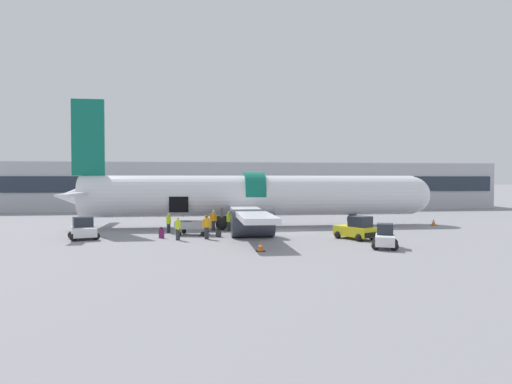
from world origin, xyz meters
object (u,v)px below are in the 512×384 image
at_px(airplane, 249,197).
at_px(ground_crew_loader_a, 178,228).
at_px(ground_crew_loader_b, 213,220).
at_px(baggage_tug_lead, 356,229).
at_px(ground_crew_driver, 229,221).
at_px(ground_crew_supervisor, 207,226).
at_px(suitcase_on_tarmac_upright, 218,234).
at_px(baggage_tug_rear, 83,230).
at_px(ground_crew_helper, 169,223).
at_px(suitcase_on_tarmac_spare, 161,233).
at_px(baggage_cart_loading, 193,228).
at_px(baggage_tug_mid, 385,238).

relative_size(airplane, ground_crew_loader_a, 20.67).
bearing_deg(ground_crew_loader_a, ground_crew_loader_b, 63.48).
bearing_deg(baggage_tug_lead, ground_crew_driver, 144.46).
distance_m(ground_crew_loader_b, ground_crew_supervisor, 5.35).
bearing_deg(airplane, suitcase_on_tarmac_upright, -113.61).
height_order(baggage_tug_rear, suitcase_on_tarmac_upright, baggage_tug_rear).
distance_m(ground_crew_driver, ground_crew_supervisor, 5.31).
relative_size(ground_crew_helper, suitcase_on_tarmac_spare, 1.98).
distance_m(ground_crew_driver, suitcase_on_tarmac_spare, 6.76).
bearing_deg(baggage_cart_loading, suitcase_on_tarmac_upright, -38.41).
relative_size(baggage_cart_loading, ground_crew_helper, 2.25).
height_order(baggage_tug_lead, baggage_tug_rear, baggage_tug_lead).
relative_size(ground_crew_loader_b, suitcase_on_tarmac_spare, 2.14).
height_order(ground_crew_supervisor, suitcase_on_tarmac_upright, ground_crew_supervisor).
height_order(airplane, baggage_tug_mid, airplane).
xyz_separation_m(airplane, baggage_tug_mid, (7.36, -14.44, -2.18)).
bearing_deg(baggage_tug_mid, suitcase_on_tarmac_upright, 146.45).
xyz_separation_m(baggage_cart_loading, suitcase_on_tarmac_spare, (-2.38, -1.68, -0.22)).
xyz_separation_m(airplane, suitcase_on_tarmac_upright, (-3.24, -7.41, -2.58)).
bearing_deg(suitcase_on_tarmac_upright, suitcase_on_tarmac_spare, -178.49).
bearing_deg(ground_crew_helper, airplane, 30.79).
height_order(baggage_tug_mid, ground_crew_helper, ground_crew_helper).
height_order(baggage_tug_lead, baggage_cart_loading, baggage_tug_lead).
bearing_deg(ground_crew_loader_b, ground_crew_supervisor, -97.45).
distance_m(baggage_tug_mid, suitcase_on_tarmac_upright, 12.72).
bearing_deg(ground_crew_loader_a, suitcase_on_tarmac_upright, 24.48).
distance_m(baggage_cart_loading, suitcase_on_tarmac_upright, 2.55).
bearing_deg(airplane, ground_crew_loader_b, -137.83).
bearing_deg(ground_crew_loader_b, baggage_tug_rear, -157.24).
bearing_deg(ground_crew_driver, ground_crew_loader_a, -128.31).
xyz_separation_m(ground_crew_supervisor, ground_crew_helper, (-3.07, 4.14, -0.09)).
bearing_deg(ground_crew_helper, baggage_cart_loading, -36.92).
xyz_separation_m(airplane, baggage_cart_loading, (-5.22, -5.85, -2.25)).
distance_m(baggage_tug_mid, suitcase_on_tarmac_spare, 16.47).
relative_size(airplane, baggage_tug_mid, 12.67).
distance_m(airplane, ground_crew_supervisor, 9.62).
relative_size(baggage_tug_rear, suitcase_on_tarmac_upright, 4.49).
bearing_deg(baggage_tug_lead, ground_crew_supervisor, 171.77).
xyz_separation_m(ground_crew_loader_b, ground_crew_helper, (-3.76, -1.16, -0.07)).
bearing_deg(ground_crew_helper, ground_crew_loader_b, 17.16).
xyz_separation_m(baggage_tug_rear, suitcase_on_tarmac_upright, (10.15, -0.10, -0.43)).
bearing_deg(baggage_cart_loading, ground_crew_loader_a, -110.14).
distance_m(baggage_tug_mid, ground_crew_driver, 14.46).
bearing_deg(ground_crew_helper, baggage_tug_lead, -22.03).
height_order(airplane, ground_crew_driver, airplane).
height_order(ground_crew_driver, ground_crew_supervisor, ground_crew_supervisor).
height_order(ground_crew_supervisor, suitcase_on_tarmac_spare, ground_crew_supervisor).
relative_size(ground_crew_loader_b, ground_crew_helper, 1.08).
relative_size(ground_crew_loader_a, ground_crew_supervisor, 0.94).
height_order(airplane, suitcase_on_tarmac_upright, airplane).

